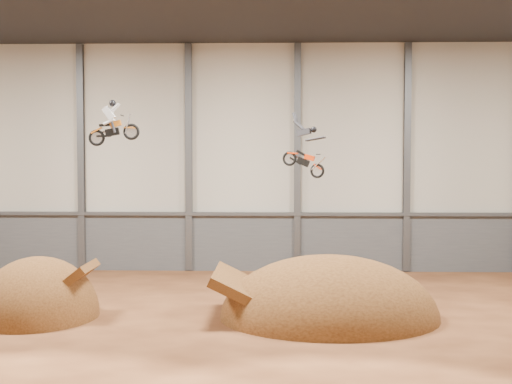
# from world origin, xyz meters

# --- Properties ---
(floor) EXTENTS (40.00, 40.00, 0.00)m
(floor) POSITION_xyz_m (0.00, 0.00, 0.00)
(floor) COLOR #4E2815
(floor) RESTS_ON ground
(back_wall) EXTENTS (40.00, 0.10, 14.00)m
(back_wall) POSITION_xyz_m (0.00, 15.00, 7.00)
(back_wall) COLOR beige
(back_wall) RESTS_ON ground
(lower_band_back) EXTENTS (39.80, 0.18, 3.50)m
(lower_band_back) POSITION_xyz_m (0.00, 14.90, 1.75)
(lower_band_back) COLOR #4C4F53
(lower_band_back) RESTS_ON ground
(steel_rail) EXTENTS (39.80, 0.35, 0.20)m
(steel_rail) POSITION_xyz_m (0.00, 14.75, 3.55)
(steel_rail) COLOR #47494F
(steel_rail) RESTS_ON lower_band_back
(steel_column_1) EXTENTS (0.40, 0.36, 13.90)m
(steel_column_1) POSITION_xyz_m (-10.00, 14.80, 7.00)
(steel_column_1) COLOR #47494F
(steel_column_1) RESTS_ON ground
(steel_column_2) EXTENTS (0.40, 0.36, 13.90)m
(steel_column_2) POSITION_xyz_m (-3.33, 14.80, 7.00)
(steel_column_2) COLOR #47494F
(steel_column_2) RESTS_ON ground
(steel_column_3) EXTENTS (0.40, 0.36, 13.90)m
(steel_column_3) POSITION_xyz_m (3.33, 14.80, 7.00)
(steel_column_3) COLOR #47494F
(steel_column_3) RESTS_ON ground
(steel_column_4) EXTENTS (0.40, 0.36, 13.90)m
(steel_column_4) POSITION_xyz_m (10.00, 14.80, 7.00)
(steel_column_4) COLOR #47494F
(steel_column_4) RESTS_ON ground
(takeoff_ramp) EXTENTS (5.36, 6.19, 5.36)m
(takeoff_ramp) POSITION_xyz_m (-8.50, 2.02, 0.00)
(takeoff_ramp) COLOR #422510
(takeoff_ramp) RESTS_ON ground
(landing_ramp) EXTENTS (9.60, 8.50, 5.54)m
(landing_ramp) POSITION_xyz_m (4.39, 2.24, 0.00)
(landing_ramp) COLOR #422510
(landing_ramp) RESTS_ON ground
(fmx_rider_a) EXTENTS (2.72, 1.00, 2.50)m
(fmx_rider_a) POSITION_xyz_m (-5.37, 3.89, 8.80)
(fmx_rider_a) COLOR #C06215
(fmx_rider_b) EXTENTS (3.59, 1.84, 3.30)m
(fmx_rider_b) POSITION_xyz_m (3.18, 4.23, 7.62)
(fmx_rider_b) COLOR red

